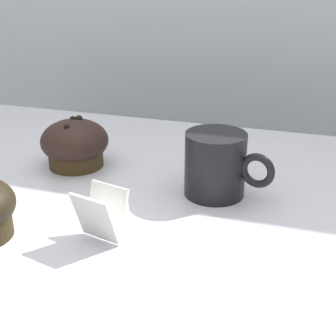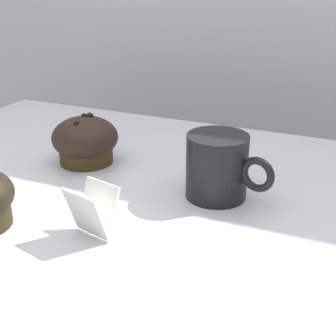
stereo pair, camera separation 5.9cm
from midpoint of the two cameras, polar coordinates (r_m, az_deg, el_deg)
wall_back at (r=1.17m, az=13.54°, el=8.67°), size 3.20×0.10×1.80m
muffin_front_center at (r=0.72m, az=-7.75°, el=3.24°), size 0.10×0.10×0.08m
coffee_cup at (r=0.61m, az=8.91°, el=0.27°), size 0.12×0.08×0.09m
price_card at (r=0.52m, az=-6.00°, el=-5.31°), size 0.06×0.05×0.06m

